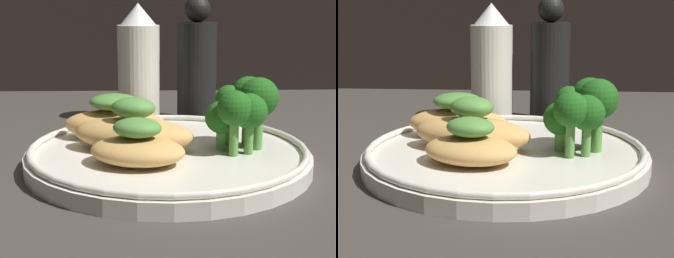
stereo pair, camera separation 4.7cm
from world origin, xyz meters
TOP-DOWN VIEW (x-y plane):
  - ground_plane at (0.00, 0.00)cm, footprint 180.00×180.00cm
  - plate at (0.00, 0.00)cm, footprint 26.21×26.21cm
  - grilled_meat_front at (-2.71, -4.26)cm, footprint 9.31×7.62cm
  - grilled_meat_middle at (-3.15, -0.20)cm, footprint 12.05×7.60cm
  - grilled_meat_back at (-5.16, 4.44)cm, footprint 10.44×5.04cm
  - broccoli_bunch at (6.89, -0.17)cm, footprint 6.74×6.79cm
  - sauce_bottle at (-3.03, 17.97)cm, footprint 5.20×5.20cm
  - pepper_grinder at (4.20, 17.97)cm, footprint 4.86×4.86cm

SIDE VIEW (x-z plane):
  - ground_plane at x=0.00cm, z-range -1.00..0.00cm
  - plate at x=0.00cm, z-range -0.01..1.99cm
  - grilled_meat_front at x=-2.71cm, z-range 0.91..4.92cm
  - grilled_meat_middle at x=-3.15cm, z-range 0.75..5.72cm
  - grilled_meat_back at x=-5.16cm, z-range 1.03..5.55cm
  - broccoli_bunch at x=6.89cm, z-range 2.20..8.94cm
  - pepper_grinder at x=4.20cm, z-range -0.82..14.66cm
  - sauce_bottle at x=-3.03cm, z-range -0.32..14.34cm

